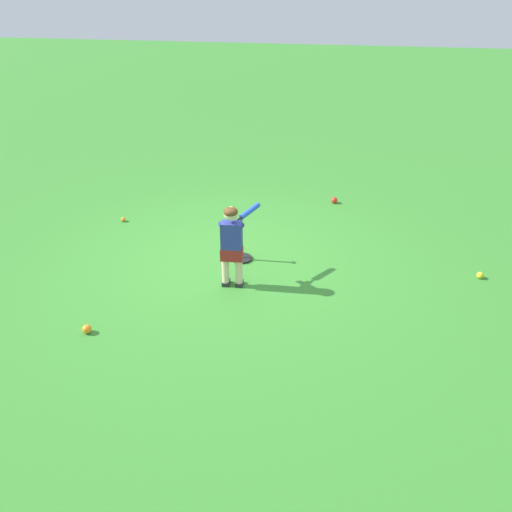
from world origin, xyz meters
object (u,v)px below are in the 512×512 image
(play_ball_near_batter, at_px, (123,219))
(child_batter, at_px, (233,239))
(play_ball_far_right, at_px, (480,275))
(play_ball_midfield, at_px, (334,200))
(play_ball_behind_batter, at_px, (87,329))
(batting_tee, at_px, (242,253))

(play_ball_near_batter, bearing_deg, child_batter, 52.72)
(child_batter, distance_m, play_ball_near_batter, 2.64)
(play_ball_far_right, xyz_separation_m, play_ball_near_batter, (-0.93, -5.16, -0.01))
(play_ball_midfield, xyz_separation_m, play_ball_behind_batter, (4.02, -2.60, -0.00))
(play_ball_midfield, relative_size, play_ball_near_batter, 1.43)
(child_batter, height_order, play_ball_near_batter, child_batter)
(play_ball_midfield, bearing_deg, child_batter, -23.16)
(play_ball_behind_batter, bearing_deg, child_batter, 131.40)
(play_ball_near_batter, height_order, batting_tee, batting_tee)
(play_ball_midfield, bearing_deg, batting_tee, -29.38)
(child_batter, relative_size, play_ball_midfield, 10.47)
(play_ball_behind_batter, bearing_deg, play_ball_far_right, 112.44)
(play_ball_near_batter, bearing_deg, play_ball_behind_batter, 12.77)
(play_ball_far_right, relative_size, batting_tee, 0.14)
(play_ball_behind_batter, distance_m, batting_tee, 2.36)
(play_ball_far_right, height_order, batting_tee, batting_tee)
(child_batter, relative_size, play_ball_behind_batter, 10.53)
(play_ball_near_batter, relative_size, batting_tee, 0.12)
(play_ball_behind_batter, bearing_deg, play_ball_near_batter, -167.23)
(play_ball_midfield, height_order, play_ball_behind_batter, same)
(play_ball_midfield, height_order, batting_tee, batting_tee)
(child_batter, height_order, batting_tee, child_batter)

